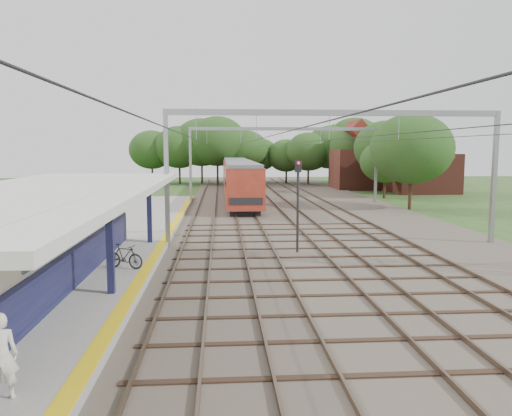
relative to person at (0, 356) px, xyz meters
name	(u,v)px	position (x,y,z in m)	size (l,w,h in m)	color
ground	(329,382)	(6.44, 0.94, -1.19)	(160.00, 160.00, 0.00)	#2D4C1E
ballast_bed	(298,210)	(10.44, 30.94, -1.14)	(18.00, 90.00, 0.10)	#473D33
platform	(114,250)	(-1.06, 14.94, -1.02)	(5.00, 52.00, 0.35)	gray
yellow_stripe	(161,246)	(1.19, 14.94, -0.84)	(0.45, 52.00, 0.01)	yellow
station_building	(27,238)	(-2.44, 7.94, 0.85)	(3.41, 18.00, 3.40)	beige
canopy	(48,193)	(-1.33, 6.94, 2.45)	(6.40, 20.00, 3.44)	#12143A
rail_tracks	(268,209)	(7.94, 30.94, -1.02)	(11.80, 88.00, 0.15)	brown
catenary_system	(300,142)	(9.82, 26.22, 4.32)	(17.22, 88.00, 7.00)	gray
tree_band	(266,150)	(10.28, 58.06, 3.73)	(31.72, 30.88, 8.82)	#382619
house_near	(423,167)	(27.44, 46.94, 1.79)	(7.00, 6.12, 7.89)	brown
house_far	(365,163)	(22.44, 52.94, 2.04)	(8.00, 6.12, 8.66)	brown
person	(0,356)	(0.00, 0.00, 0.00)	(0.61, 0.40, 1.69)	white
bicycle	(124,256)	(0.32, 10.35, -0.36)	(0.46, 1.62, 0.97)	black
train	(237,176)	(5.94, 44.42, 0.92)	(2.89, 35.94, 3.79)	black
signal_post	(298,195)	(7.79, 14.17, 1.69)	(0.35, 0.30, 4.51)	black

